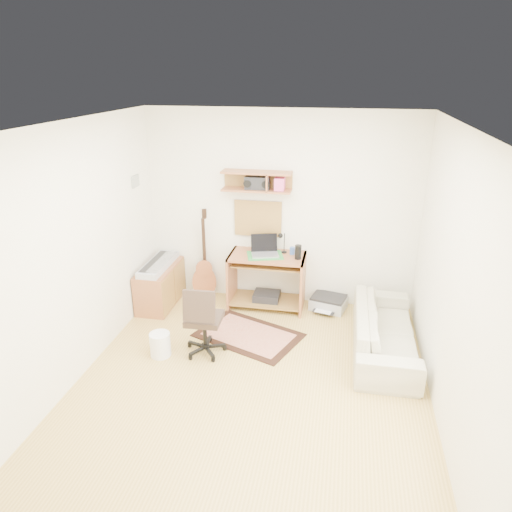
% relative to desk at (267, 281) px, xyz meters
% --- Properties ---
extents(floor, '(3.60, 4.00, 0.01)m').
position_rel_desk_xyz_m(floor, '(0.13, -1.73, -0.38)').
color(floor, tan).
rests_on(floor, ground).
extents(ceiling, '(3.60, 4.00, 0.01)m').
position_rel_desk_xyz_m(ceiling, '(0.13, -1.73, 2.23)').
color(ceiling, white).
rests_on(ceiling, ground).
extents(back_wall, '(3.60, 0.01, 2.60)m').
position_rel_desk_xyz_m(back_wall, '(0.13, 0.28, 0.93)').
color(back_wall, white).
rests_on(back_wall, ground).
extents(left_wall, '(0.01, 4.00, 2.60)m').
position_rel_desk_xyz_m(left_wall, '(-1.67, -1.73, 0.93)').
color(left_wall, white).
rests_on(left_wall, ground).
extents(right_wall, '(0.01, 4.00, 2.60)m').
position_rel_desk_xyz_m(right_wall, '(1.94, -1.73, 0.93)').
color(right_wall, white).
rests_on(right_wall, ground).
extents(wall_shelf, '(0.90, 0.25, 0.26)m').
position_rel_desk_xyz_m(wall_shelf, '(-0.17, 0.15, 1.32)').
color(wall_shelf, '#A15F38').
rests_on(wall_shelf, back_wall).
extents(cork_board, '(0.64, 0.03, 0.49)m').
position_rel_desk_xyz_m(cork_board, '(-0.17, 0.25, 0.79)').
color(cork_board, tan).
rests_on(cork_board, back_wall).
extents(wall_photo, '(0.02, 0.20, 0.15)m').
position_rel_desk_xyz_m(wall_photo, '(-1.66, -0.23, 1.34)').
color(wall_photo, '#4C8CBF').
rests_on(wall_photo, left_wall).
extents(desk, '(1.00, 0.55, 0.75)m').
position_rel_desk_xyz_m(desk, '(0.00, 0.00, 0.00)').
color(desk, '#A15F38').
rests_on(desk, floor).
extents(laptop, '(0.43, 0.43, 0.27)m').
position_rel_desk_xyz_m(laptop, '(-0.02, -0.02, 0.51)').
color(laptop, silver).
rests_on(laptop, desk).
extents(speaker, '(0.08, 0.08, 0.19)m').
position_rel_desk_xyz_m(speaker, '(0.41, -0.05, 0.47)').
color(speaker, black).
rests_on(speaker, desk).
extents(desk_lamp, '(0.09, 0.09, 0.28)m').
position_rel_desk_xyz_m(desk_lamp, '(0.21, 0.14, 0.52)').
color(desk_lamp, black).
rests_on(desk_lamp, desk).
extents(pencil_cup, '(0.07, 0.07, 0.10)m').
position_rel_desk_xyz_m(pencil_cup, '(0.32, 0.10, 0.42)').
color(pencil_cup, '#3759A6').
rests_on(pencil_cup, desk).
extents(boombox, '(0.32, 0.15, 0.16)m').
position_rel_desk_xyz_m(boombox, '(-0.16, 0.15, 1.30)').
color(boombox, black).
rests_on(boombox, wall_shelf).
extents(rug, '(1.40, 1.18, 0.02)m').
position_rel_desk_xyz_m(rug, '(-0.09, -0.81, -0.37)').
color(rug, '#D1AE8C').
rests_on(rug, floor).
extents(task_chair, '(0.46, 0.46, 0.87)m').
position_rel_desk_xyz_m(task_chair, '(-0.50, -1.25, 0.06)').
color(task_chair, '#33271E').
rests_on(task_chair, floor).
extents(cabinet, '(0.40, 0.90, 0.55)m').
position_rel_desk_xyz_m(cabinet, '(-1.45, -0.20, -0.10)').
color(cabinet, '#A15F38').
rests_on(cabinet, floor).
extents(music_keyboard, '(0.27, 0.88, 0.08)m').
position_rel_desk_xyz_m(music_keyboard, '(-1.45, -0.20, 0.21)').
color(music_keyboard, '#B2B5BA').
rests_on(music_keyboard, cabinet).
extents(guitar, '(0.39, 0.30, 1.27)m').
position_rel_desk_xyz_m(guitar, '(-0.92, 0.13, 0.26)').
color(guitar, '#AB5D34').
rests_on(guitar, floor).
extents(waste_basket, '(0.29, 0.29, 0.28)m').
position_rel_desk_xyz_m(waste_basket, '(-0.98, -1.41, -0.24)').
color(waste_basket, white).
rests_on(waste_basket, floor).
extents(printer, '(0.53, 0.46, 0.17)m').
position_rel_desk_xyz_m(printer, '(0.84, 0.09, -0.29)').
color(printer, '#A5A8AA').
rests_on(printer, floor).
extents(sofa, '(0.51, 1.74, 0.68)m').
position_rel_desk_xyz_m(sofa, '(1.51, -0.82, -0.04)').
color(sofa, '#BDB696').
rests_on(sofa, floor).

